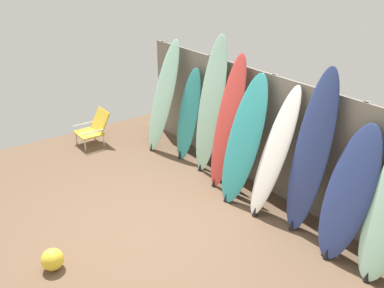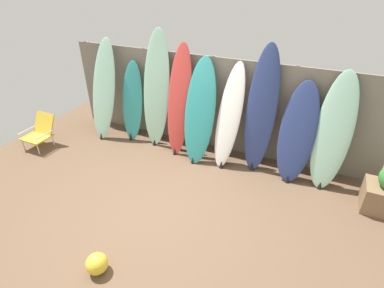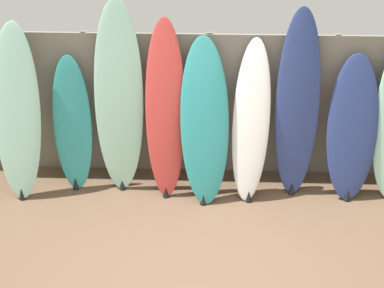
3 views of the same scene
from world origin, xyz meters
name	(u,v)px [view 3 (image 3 of 3)]	position (x,y,z in m)	size (l,w,h in m)	color
ground	(205,280)	(0.00, 0.00, 0.00)	(7.68, 7.68, 0.00)	brown
fence_back	(209,106)	(0.00, 2.01, 0.90)	(6.08, 0.11, 1.80)	gray
surfboard_seafoam_0	(17,114)	(-2.18, 1.55, 0.98)	(0.55, 0.68, 1.99)	#9ED6BC
surfboard_teal_1	(73,125)	(-1.59, 1.67, 0.78)	(0.49, 0.49, 1.59)	teal
surfboard_seafoam_2	(119,99)	(-1.03, 1.71, 1.11)	(0.58, 0.49, 2.24)	#9ED6BC
surfboard_red_3	(165,111)	(-0.49, 1.61, 1.01)	(0.48, 0.59, 2.05)	#D13D38
surfboard_teal_4	(205,123)	(-0.04, 1.53, 0.92)	(0.62, 0.75, 1.85)	teal
surfboard_white_5	(251,122)	(0.49, 1.60, 0.90)	(0.50, 0.74, 1.81)	white
surfboard_navy_6	(297,106)	(1.01, 1.69, 1.07)	(0.51, 0.52, 2.16)	navy
surfboard_navy_7	(352,129)	(1.65, 1.62, 0.82)	(0.59, 0.60, 1.66)	navy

